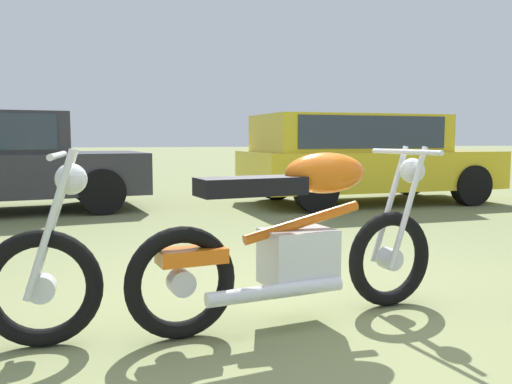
# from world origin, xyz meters

# --- Properties ---
(ground_plane) EXTENTS (120.00, 120.00, 0.00)m
(ground_plane) POSITION_xyz_m (0.00, 0.00, 0.00)
(ground_plane) COLOR olive
(motorcycle_orange) EXTENTS (1.96, 0.77, 1.02)m
(motorcycle_orange) POSITION_xyz_m (-0.08, -0.20, 0.49)
(motorcycle_orange) COLOR black
(motorcycle_orange) RESTS_ON ground
(car_yellow) EXTENTS (4.20, 2.16, 1.43)m
(car_yellow) POSITION_xyz_m (2.69, 5.04, 0.83)
(car_yellow) COLOR gold
(car_yellow) RESTS_ON ground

